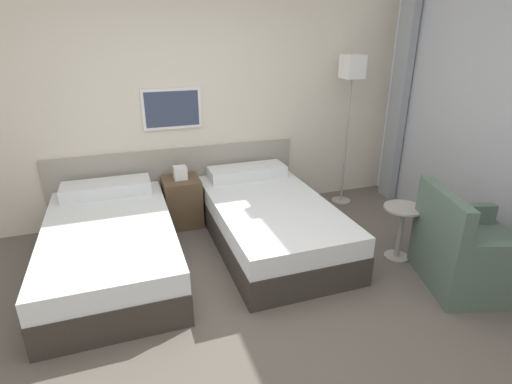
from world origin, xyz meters
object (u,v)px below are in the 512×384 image
nightstand (182,201)px  side_table (401,223)px  bed_near_window (270,221)px  floor_lamp (351,81)px  bed_near_door (111,246)px  armchair (470,255)px

nightstand → side_table: 2.33m
bed_near_window → side_table: size_ratio=3.71×
side_table → floor_lamp: bearing=82.1°
bed_near_door → floor_lamp: floor_lamp is taller
nightstand → armchair: armchair is taller
bed_near_door → floor_lamp: bearing=13.9°
bed_near_window → nightstand: nightstand is taller
nightstand → side_table: (1.85, -1.42, 0.08)m
bed_near_door → nightstand: size_ratio=2.91×
side_table → armchair: armchair is taller
bed_near_window → side_table: bearing=-33.0°
nightstand → side_table: nightstand is taller
bed_near_window → bed_near_door: bearing=180.0°
nightstand → side_table: bearing=-37.7°
armchair → bed_near_window: bearing=64.8°
nightstand → armchair: size_ratio=0.69×
floor_lamp → nightstand: bearing=179.0°
bed_near_door → bed_near_window: same height
bed_near_door → side_table: bearing=-14.8°
bed_near_window → armchair: armchair is taller
bed_near_window → nightstand: bearing=136.7°
nightstand → floor_lamp: size_ratio=0.38×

